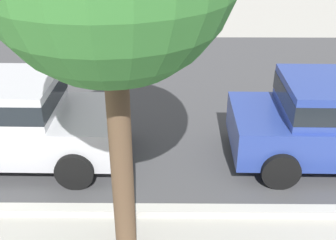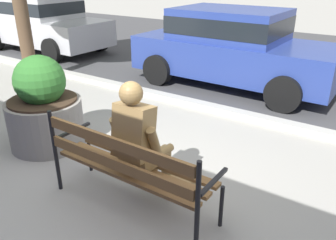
# 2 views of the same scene
# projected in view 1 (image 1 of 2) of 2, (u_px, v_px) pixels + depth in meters

# --- Properties ---
(street_surface) EXTENTS (60.00, 9.00, 0.01)m
(street_surface) POSITION_uv_depth(u_px,v_px,m) (320.00, 91.00, 10.46)
(street_surface) COLOR #424244
(street_surface) RESTS_ON ground
(parked_car_silver) EXTENTS (4.12, 1.96, 1.56)m
(parked_car_silver) POSITION_uv_depth(u_px,v_px,m) (4.00, 117.00, 7.42)
(parked_car_silver) COLOR #B7B7BC
(parked_car_silver) RESTS_ON ground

